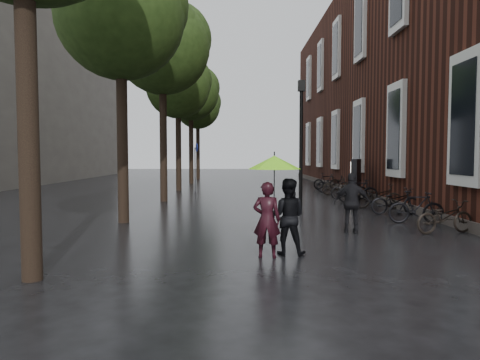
{
  "coord_description": "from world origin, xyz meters",
  "views": [
    {
      "loc": [
        -0.69,
        -5.85,
        2.02
      ],
      "look_at": [
        -0.59,
        5.5,
        1.37
      ],
      "focal_mm": 32.0,
      "sensor_mm": 36.0,
      "label": 1
    }
  ],
  "objects_px": {
    "person_burgundy": "(267,220)",
    "ad_lightbox": "(356,179)",
    "lamp_post": "(301,132)",
    "person_black": "(287,216)",
    "pedestrian_walking": "(352,203)",
    "parked_bicycles": "(362,192)"
  },
  "relations": [
    {
      "from": "person_burgundy",
      "to": "ad_lightbox",
      "type": "relative_size",
      "value": 0.81
    },
    {
      "from": "ad_lightbox",
      "to": "lamp_post",
      "type": "height_order",
      "value": "lamp_post"
    },
    {
      "from": "lamp_post",
      "to": "person_burgundy",
      "type": "bearing_deg",
      "value": -103.52
    },
    {
      "from": "person_black",
      "to": "ad_lightbox",
      "type": "relative_size",
      "value": 0.83
    },
    {
      "from": "pedestrian_walking",
      "to": "ad_lightbox",
      "type": "bearing_deg",
      "value": -93.74
    },
    {
      "from": "pedestrian_walking",
      "to": "lamp_post",
      "type": "bearing_deg",
      "value": -70.07
    },
    {
      "from": "person_burgundy",
      "to": "ad_lightbox",
      "type": "distance_m",
      "value": 11.99
    },
    {
      "from": "pedestrian_walking",
      "to": "parked_bicycles",
      "type": "distance_m",
      "value": 7.36
    },
    {
      "from": "lamp_post",
      "to": "ad_lightbox",
      "type": "bearing_deg",
      "value": 49.44
    },
    {
      "from": "ad_lightbox",
      "to": "pedestrian_walking",
      "type": "bearing_deg",
      "value": -81.41
    },
    {
      "from": "person_burgundy",
      "to": "pedestrian_walking",
      "type": "xyz_separation_m",
      "value": [
        2.41,
        2.66,
        0.04
      ]
    },
    {
      "from": "person_black",
      "to": "ad_lightbox",
      "type": "bearing_deg",
      "value": -100.67
    },
    {
      "from": "pedestrian_walking",
      "to": "parked_bicycles",
      "type": "relative_size",
      "value": 0.1
    },
    {
      "from": "pedestrian_walking",
      "to": "person_burgundy",
      "type": "bearing_deg",
      "value": 60.26
    },
    {
      "from": "person_black",
      "to": "pedestrian_walking",
      "type": "xyz_separation_m",
      "value": [
        1.97,
        2.38,
        0.01
      ]
    },
    {
      "from": "pedestrian_walking",
      "to": "parked_bicycles",
      "type": "height_order",
      "value": "pedestrian_walking"
    },
    {
      "from": "person_burgundy",
      "to": "pedestrian_walking",
      "type": "distance_m",
      "value": 3.59
    },
    {
      "from": "person_black",
      "to": "ad_lightbox",
      "type": "xyz_separation_m",
      "value": [
        4.39,
        10.7,
        0.16
      ]
    },
    {
      "from": "person_burgundy",
      "to": "person_black",
      "type": "bearing_deg",
      "value": -138.66
    },
    {
      "from": "person_burgundy",
      "to": "person_black",
      "type": "relative_size",
      "value": 0.97
    },
    {
      "from": "pedestrian_walking",
      "to": "lamp_post",
      "type": "distance_m",
      "value": 5.25
    },
    {
      "from": "parked_bicycles",
      "to": "person_burgundy",
      "type": "bearing_deg",
      "value": -116.16
    }
  ]
}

